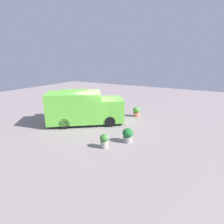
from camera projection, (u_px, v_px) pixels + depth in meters
ground_plane at (98, 123)px, 13.26m from camera, size 40.00×40.00×0.00m
food_truck at (84, 109)px, 12.94m from camera, size 5.54×4.94×2.32m
person_customer at (99, 104)px, 17.34m from camera, size 0.56×0.81×0.89m
planter_flowering_near at (136, 111)px, 14.72m from camera, size 0.57×0.57×0.80m
planter_flowering_far at (128, 135)px, 10.10m from camera, size 0.61×0.61×0.81m
planter_flowering_side at (104, 141)px, 9.43m from camera, size 0.47×0.47×0.76m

